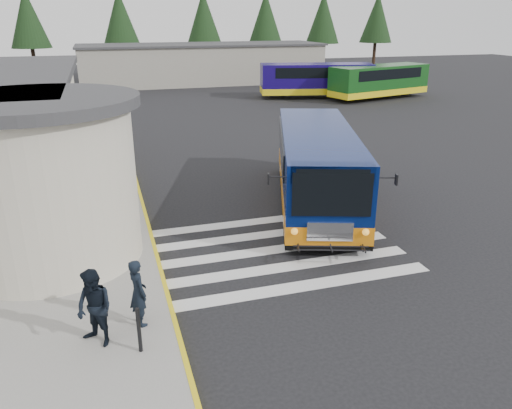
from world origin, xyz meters
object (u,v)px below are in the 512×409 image
object	(u,v)px
pedestrian_a	(138,292)
bollard	(139,330)
transit_bus	(317,170)
pedestrian_b	(95,308)
far_bus_a	(316,79)
far_bus_b	(379,80)

from	to	relation	value
pedestrian_a	bollard	xyz separation A→B (m)	(-0.09, -1.08, -0.29)
transit_bus	pedestrian_b	bearing A→B (deg)	-120.95
pedestrian_b	far_bus_a	world-z (taller)	far_bus_a
pedestrian_b	bollard	size ratio (longest dim) A/B	1.68
transit_bus	pedestrian_b	xyz separation A→B (m)	(-8.33, -7.09, -0.36)
transit_bus	pedestrian_a	xyz separation A→B (m)	(-7.37, -6.57, -0.43)
transit_bus	far_bus_b	distance (m)	28.48
pedestrian_a	bollard	bearing A→B (deg)	155.13
pedestrian_b	far_bus_b	distance (m)	39.17
far_bus_a	transit_bus	bearing A→B (deg)	169.12
far_bus_a	far_bus_b	world-z (taller)	far_bus_a
transit_bus	pedestrian_b	distance (m)	10.94
pedestrian_a	transit_bus	bearing A→B (deg)	-68.16
pedestrian_b	bollard	xyz separation A→B (m)	(0.87, -0.56, -0.36)
bollard	far_bus_a	world-z (taller)	far_bus_a
far_bus_b	pedestrian_a	bearing A→B (deg)	126.78
transit_bus	far_bus_b	xyz separation A→B (m)	(16.33, 23.34, 0.23)
pedestrian_b	bollard	distance (m)	1.10
bollard	far_bus_b	bearing A→B (deg)	52.48
transit_bus	bollard	xyz separation A→B (m)	(-7.46, -7.64, -0.72)
far_bus_b	pedestrian_b	bearing A→B (deg)	126.14
bollard	far_bus_b	world-z (taller)	far_bus_b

